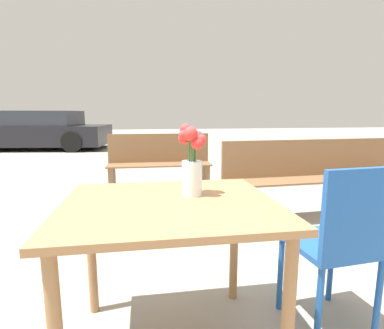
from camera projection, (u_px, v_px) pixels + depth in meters
The scene contains 6 objects.
table_front at pixel (170, 223), 1.36m from camera, with size 0.95×0.81×0.74m.
flower_vase at pixel (192, 165), 1.42m from camera, with size 0.14×0.14×0.34m.
cafe_chair at pixel (341, 239), 1.48m from camera, with size 0.43×0.43×0.90m.
bench_near at pixel (312, 174), 3.25m from camera, with size 2.01×0.46×0.85m.
bench_middle at pixel (159, 163), 4.15m from camera, with size 1.41×0.39×0.85m.
parked_car at pixel (42, 131), 9.48m from camera, with size 4.22×2.33×1.20m.
Camera 1 is at (-0.11, -1.29, 1.14)m, focal length 28.00 mm.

